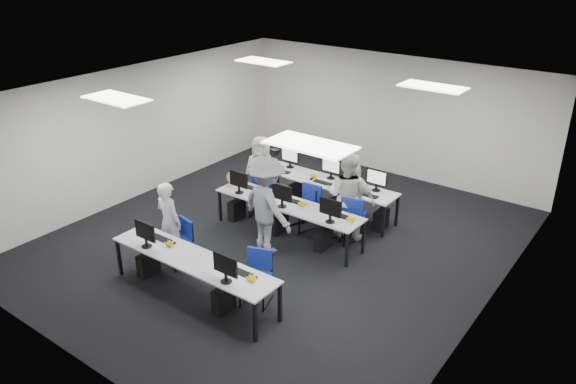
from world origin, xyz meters
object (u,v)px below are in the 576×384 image
Objects in this scene: chair_4 at (346,228)px; chair_7 at (353,224)px; student_1 at (347,195)px; chair_0 at (179,251)px; chair_1 at (256,287)px; chair_2 at (262,201)px; chair_6 at (317,210)px; chair_3 at (302,216)px; desk_front at (193,261)px; student_3 at (353,199)px; student_2 at (261,172)px; student_0 at (169,222)px; photographer at (267,205)px; desk_mid at (288,206)px; chair_5 at (267,196)px.

chair_7 is (0.06, 0.17, 0.03)m from chair_4.
student_1 reaches higher than chair_4.
chair_1 reaches higher than chair_0.
chair_2 is (-1.97, 2.59, 0.01)m from chair_1.
chair_0 is 3.25m from chair_4.
chair_6 is at bearing 176.34° from chair_4.
chair_3 is 1.09m from chair_7.
desk_front is at bearing -93.85° from chair_4.
desk_front is 3.11m from chair_3.
chair_2 is 0.62× the size of student_3.
student_2 is (-0.29, 0.34, 0.51)m from chair_2.
student_0 is at bearing -114.86° from chair_2.
chair_1 is 2.66m from chair_4.
chair_4 is 2.42m from student_2.
chair_7 is (2.05, 2.74, 0.02)m from chair_0.
chair_1 is 0.96× the size of chair_7.
chair_7 is at bearing 68.37° from chair_1.
student_3 is (1.95, 2.87, 0.49)m from chair_0.
chair_4 is (1.98, 2.57, -0.01)m from chair_0.
chair_6 is 0.59× the size of student_2.
chair_1 is at bearing -77.79° from chair_6.
chair_0 is 1.89m from chair_1.
chair_6 is 0.62× the size of student_3.
chair_2 is 2.04m from student_1.
desk_front is at bearing 156.23° from student_0.
desk_mid is at bearing -73.75° from photographer.
student_1 is 2.23m from student_2.
chair_5 is at bearing 108.81° from desk_front.
chair_3 is 0.37m from chair_6.
student_3 reaches higher than chair_7.
chair_5 is 0.59× the size of student_2.
chair_1 is at bearing -99.32° from student_3.
chair_3 is at bearing -113.47° from student_0.
desk_mid is 3.38× the size of chair_2.
desk_front is 2.07× the size of student_0.
student_0 reaches higher than chair_2.
chair_5 reaches higher than desk_mid.
student_0 is at bearing 40.07° from student_1.
chair_1 is 1.04× the size of chair_3.
student_0 is (-1.22, 0.62, 0.09)m from desk_front.
desk_mid is 1.69× the size of photographer.
chair_1 is 0.95× the size of chair_2.
chair_2 is 0.59× the size of student_2.
chair_0 is at bearing -93.49° from chair_3.
chair_3 is 1.34m from photographer.
chair_4 is 0.89× the size of chair_6.
student_0 is (-0.17, -2.47, 0.47)m from chair_2.
chair_5 is 2.12m from student_1.
chair_2 is at bearing -33.18° from photographer.
student_0 is at bearing 153.07° from desk_front.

